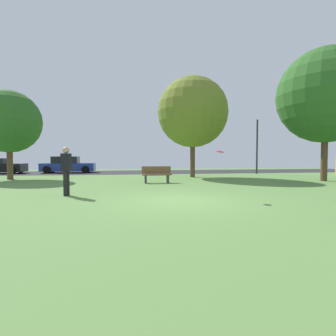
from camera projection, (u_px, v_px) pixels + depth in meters
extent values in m
plane|color=#5B8442|center=(178.00, 201.00, 8.57)|extent=(44.00, 44.00, 0.00)
cube|color=#28282B|center=(145.00, 172.00, 24.36)|extent=(44.00, 6.40, 0.01)
cylinder|color=brown|center=(193.00, 158.00, 18.30)|extent=(0.33, 0.33, 2.66)
sphere|color=olive|center=(193.00, 112.00, 18.16)|extent=(4.85, 4.85, 4.85)
cylinder|color=brown|center=(10.00, 162.00, 16.51)|extent=(0.35, 0.35, 2.22)
sphere|color=#2D6023|center=(9.00, 122.00, 16.40)|extent=(3.86, 3.86, 3.86)
cylinder|color=brown|center=(324.00, 151.00, 15.44)|extent=(0.36, 0.36, 3.46)
sphere|color=#2D6023|center=(326.00, 96.00, 15.30)|extent=(5.46, 5.46, 5.46)
cylinder|color=black|center=(68.00, 183.00, 9.70)|extent=(0.14, 0.14, 0.88)
cylinder|color=black|center=(65.00, 184.00, 9.54)|extent=(0.14, 0.14, 0.88)
cube|color=black|center=(66.00, 163.00, 9.58)|extent=(0.37, 0.30, 0.66)
sphere|color=tan|center=(66.00, 150.00, 9.56)|extent=(0.24, 0.24, 0.24)
cylinder|color=#EA2D6B|center=(220.00, 152.00, 8.84)|extent=(0.29, 0.29, 0.08)
cylinder|color=black|center=(21.00, 169.00, 23.38)|extent=(0.64, 0.22, 0.64)
cylinder|color=black|center=(12.00, 170.00, 21.53)|extent=(0.64, 0.22, 0.64)
cube|color=#233893|center=(69.00, 167.00, 23.44)|extent=(4.51, 1.73, 0.70)
cube|color=black|center=(66.00, 160.00, 23.38)|extent=(2.16, 1.52, 0.59)
cylinder|color=black|center=(88.00, 169.00, 24.55)|extent=(0.64, 0.22, 0.64)
cylinder|color=black|center=(85.00, 169.00, 22.84)|extent=(0.64, 0.22, 0.64)
cylinder|color=black|center=(53.00, 169.00, 24.05)|extent=(0.64, 0.22, 0.64)
cylinder|color=black|center=(47.00, 170.00, 22.35)|extent=(0.64, 0.22, 0.64)
cube|color=brown|center=(157.00, 175.00, 14.23)|extent=(1.60, 0.44, 0.06)
cube|color=brown|center=(156.00, 170.00, 14.42)|extent=(1.60, 0.06, 0.40)
cube|color=#333338|center=(168.00, 179.00, 14.33)|extent=(0.10, 0.40, 0.45)
cube|color=#333338|center=(146.00, 179.00, 14.15)|extent=(0.10, 0.40, 0.45)
cylinder|color=#2D2D33|center=(257.00, 147.00, 21.94)|extent=(0.14, 0.14, 4.50)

